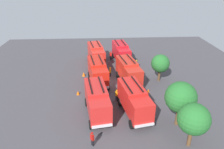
{
  "coord_description": "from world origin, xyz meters",
  "views": [
    {
      "loc": [
        31.09,
        -1.79,
        16.38
      ],
      "look_at": [
        0.0,
        0.0,
        1.4
      ],
      "focal_mm": 33.23,
      "sensor_mm": 36.0,
      "label": 1
    }
  ],
  "objects_px": {
    "traffic_cone_0": "(78,93)",
    "fire_truck_5": "(134,100)",
    "fire_truck_1": "(98,71)",
    "firefighter_2": "(117,95)",
    "fire_truck_0": "(96,53)",
    "firefighter_3": "(92,139)",
    "traffic_cone_2": "(148,91)",
    "firefighter_0": "(110,71)",
    "tree_2": "(194,119)",
    "firefighter_4": "(111,55)",
    "tree_0": "(160,64)",
    "fire_truck_2": "(97,100)",
    "firefighter_1": "(136,64)",
    "tree_1": "(181,97)",
    "fire_truck_4": "(128,70)",
    "traffic_cone_1": "(84,74)",
    "fire_truck_3": "(121,52)"
  },
  "relations": [
    {
      "from": "traffic_cone_0",
      "to": "fire_truck_5",
      "type": "bearing_deg",
      "value": 55.64
    },
    {
      "from": "fire_truck_1",
      "to": "firefighter_2",
      "type": "relative_size",
      "value": 4.37
    },
    {
      "from": "fire_truck_0",
      "to": "fire_truck_5",
      "type": "bearing_deg",
      "value": 5.49
    },
    {
      "from": "firefighter_3",
      "to": "traffic_cone_2",
      "type": "bearing_deg",
      "value": 15.16
    },
    {
      "from": "firefighter_0",
      "to": "tree_2",
      "type": "relative_size",
      "value": 0.34
    },
    {
      "from": "firefighter_0",
      "to": "firefighter_2",
      "type": "xyz_separation_m",
      "value": [
        8.04,
        0.56,
        -0.01
      ]
    },
    {
      "from": "firefighter_4",
      "to": "tree_0",
      "type": "distance_m",
      "value": 12.91
    },
    {
      "from": "fire_truck_2",
      "to": "traffic_cone_2",
      "type": "relative_size",
      "value": 13.37
    },
    {
      "from": "fire_truck_0",
      "to": "traffic_cone_2",
      "type": "bearing_deg",
      "value": 23.21
    },
    {
      "from": "firefighter_4",
      "to": "firefighter_0",
      "type": "bearing_deg",
      "value": 5.87
    },
    {
      "from": "tree_0",
      "to": "tree_2",
      "type": "distance_m",
      "value": 15.0
    },
    {
      "from": "fire_truck_1",
      "to": "firefighter_1",
      "type": "xyz_separation_m",
      "value": [
        -5.28,
        7.34,
        -1.15
      ]
    },
    {
      "from": "fire_truck_2",
      "to": "traffic_cone_0",
      "type": "xyz_separation_m",
      "value": [
        -5.06,
        -2.97,
        -1.82
      ]
    },
    {
      "from": "fire_truck_0",
      "to": "tree_2",
      "type": "height_order",
      "value": "tree_2"
    },
    {
      "from": "tree_1",
      "to": "firefighter_4",
      "type": "bearing_deg",
      "value": -162.41
    },
    {
      "from": "fire_truck_1",
      "to": "tree_1",
      "type": "height_order",
      "value": "tree_1"
    },
    {
      "from": "fire_truck_1",
      "to": "tree_0",
      "type": "bearing_deg",
      "value": 81.65
    },
    {
      "from": "tree_0",
      "to": "fire_truck_0",
      "type": "bearing_deg",
      "value": -128.12
    },
    {
      "from": "fire_truck_0",
      "to": "tree_0",
      "type": "relative_size",
      "value": 1.6
    },
    {
      "from": "tree_1",
      "to": "traffic_cone_0",
      "type": "distance_m",
      "value": 15.1
    },
    {
      "from": "fire_truck_2",
      "to": "firefighter_3",
      "type": "distance_m",
      "value": 5.66
    },
    {
      "from": "fire_truck_0",
      "to": "fire_truck_4",
      "type": "bearing_deg",
      "value": 21.61
    },
    {
      "from": "tree_0",
      "to": "traffic_cone_2",
      "type": "relative_size",
      "value": 8.38
    },
    {
      "from": "fire_truck_4",
      "to": "fire_truck_5",
      "type": "xyz_separation_m",
      "value": [
        8.85,
        -0.43,
        0.0
      ]
    },
    {
      "from": "firefighter_1",
      "to": "traffic_cone_1",
      "type": "height_order",
      "value": "firefighter_1"
    },
    {
      "from": "fire_truck_3",
      "to": "tree_1",
      "type": "distance_m",
      "value": 21.2
    },
    {
      "from": "tree_0",
      "to": "traffic_cone_1",
      "type": "height_order",
      "value": "tree_0"
    },
    {
      "from": "firefighter_0",
      "to": "traffic_cone_0",
      "type": "height_order",
      "value": "firefighter_0"
    },
    {
      "from": "traffic_cone_1",
      "to": "traffic_cone_2",
      "type": "distance_m",
      "value": 12.1
    },
    {
      "from": "fire_truck_3",
      "to": "firefighter_3",
      "type": "height_order",
      "value": "fire_truck_3"
    },
    {
      "from": "tree_2",
      "to": "fire_truck_4",
      "type": "bearing_deg",
      "value": -162.69
    },
    {
      "from": "firefighter_0",
      "to": "firefighter_4",
      "type": "distance_m",
      "value": 7.98
    },
    {
      "from": "fire_truck_5",
      "to": "fire_truck_3",
      "type": "bearing_deg",
      "value": 168.8
    },
    {
      "from": "fire_truck_3",
      "to": "fire_truck_5",
      "type": "bearing_deg",
      "value": -7.79
    },
    {
      "from": "tree_1",
      "to": "traffic_cone_2",
      "type": "relative_size",
      "value": 10.08
    },
    {
      "from": "fire_truck_1",
      "to": "tree_2",
      "type": "xyz_separation_m",
      "value": [
        14.84,
        9.68,
        1.27
      ]
    },
    {
      "from": "tree_2",
      "to": "traffic_cone_1",
      "type": "distance_m",
      "value": 21.57
    },
    {
      "from": "firefighter_1",
      "to": "firefighter_2",
      "type": "height_order",
      "value": "firefighter_1"
    },
    {
      "from": "fire_truck_3",
      "to": "firefighter_2",
      "type": "xyz_separation_m",
      "value": [
        14.93,
        -2.03,
        -1.19
      ]
    },
    {
      "from": "fire_truck_1",
      "to": "traffic_cone_0",
      "type": "relative_size",
      "value": 11.4
    },
    {
      "from": "fire_truck_1",
      "to": "tree_1",
      "type": "relative_size",
      "value": 1.33
    },
    {
      "from": "fire_truck_3",
      "to": "firefighter_1",
      "type": "relative_size",
      "value": 4.18
    },
    {
      "from": "traffic_cone_0",
      "to": "traffic_cone_1",
      "type": "height_order",
      "value": "traffic_cone_1"
    },
    {
      "from": "fire_truck_4",
      "to": "tree_1",
      "type": "height_order",
      "value": "tree_1"
    },
    {
      "from": "fire_truck_4",
      "to": "traffic_cone_2",
      "type": "xyz_separation_m",
      "value": [
        3.53,
        2.69,
        -1.87
      ]
    },
    {
      "from": "fire_truck_0",
      "to": "tree_2",
      "type": "distance_m",
      "value": 25.5
    },
    {
      "from": "tree_2",
      "to": "traffic_cone_2",
      "type": "relative_size",
      "value": 9.08
    },
    {
      "from": "fire_truck_5",
      "to": "traffic_cone_0",
      "type": "relative_size",
      "value": 11.45
    },
    {
      "from": "fire_truck_0",
      "to": "fire_truck_2",
      "type": "height_order",
      "value": "same"
    },
    {
      "from": "firefighter_4",
      "to": "traffic_cone_2",
      "type": "height_order",
      "value": "firefighter_4"
    }
  ]
}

